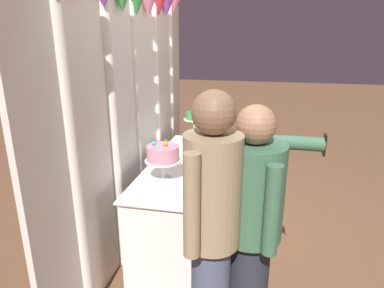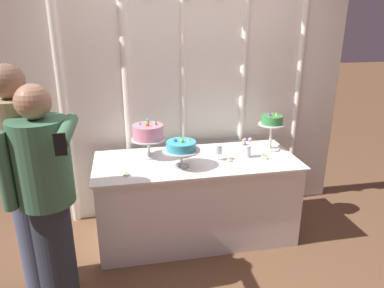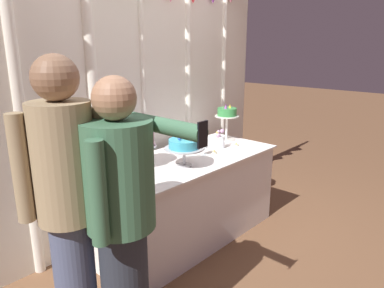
{
  "view_description": "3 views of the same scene",
  "coord_description": "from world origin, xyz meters",
  "views": [
    {
      "loc": [
        -2.92,
        -0.53,
        1.93
      ],
      "look_at": [
        0.2,
        0.13,
        0.89
      ],
      "focal_mm": 31.85,
      "sensor_mm": 36.0,
      "label": 1
    },
    {
      "loc": [
        -0.6,
        -2.75,
        1.95
      ],
      "look_at": [
        -0.04,
        0.09,
        0.92
      ],
      "focal_mm": 33.47,
      "sensor_mm": 36.0,
      "label": 2
    },
    {
      "loc": [
        -2.14,
        -1.92,
        1.72
      ],
      "look_at": [
        0.03,
        0.06,
        0.89
      ],
      "focal_mm": 33.44,
      "sensor_mm": 36.0,
      "label": 3
    }
  ],
  "objects": [
    {
      "name": "cake_table",
      "position": [
        0.0,
        0.1,
        0.38
      ],
      "size": [
        1.78,
        0.76,
        0.77
      ],
      "color": "white",
      "rests_on": "ground_plane"
    },
    {
      "name": "cake_display_leftmost",
      "position": [
        -0.4,
        0.25,
        0.99
      ],
      "size": [
        0.3,
        0.3,
        0.34
      ],
      "color": "silver",
      "rests_on": "cake_table"
    },
    {
      "name": "cake_display_rightmost",
      "position": [
        0.74,
        0.22,
        1.02
      ],
      "size": [
        0.25,
        0.25,
        0.38
      ],
      "color": "silver",
      "rests_on": "cake_table"
    },
    {
      "name": "ground_plane",
      "position": [
        0.0,
        0.0,
        0.0
      ],
      "size": [
        24.0,
        24.0,
        0.0
      ],
      "primitive_type": "plane",
      "color": "brown"
    },
    {
      "name": "flower_vase",
      "position": [
        0.45,
        0.07,
        0.85
      ],
      "size": [
        0.1,
        0.07,
        0.18
      ],
      "color": "silver",
      "rests_on": "cake_table"
    },
    {
      "name": "wine_glass",
      "position": [
        0.19,
        0.05,
        0.86
      ],
      "size": [
        0.07,
        0.07,
        0.14
      ],
      "color": "silver",
      "rests_on": "cake_table"
    },
    {
      "name": "cake_display_center",
      "position": [
        -0.16,
        -0.03,
        0.94
      ],
      "size": [
        0.32,
        0.32,
        0.26
      ],
      "color": "#B2B2B7",
      "rests_on": "cake_table"
    },
    {
      "name": "guest_man_pink_jacket",
      "position": [
        -1.32,
        -0.3,
        0.93
      ],
      "size": [
        0.45,
        0.4,
        1.68
      ],
      "color": "#4C5675",
      "rests_on": "ground_plane"
    },
    {
      "name": "draped_curtain",
      "position": [
        -0.03,
        0.62,
        1.39
      ],
      "size": [
        3.22,
        0.18,
        2.57
      ],
      "color": "white",
      "rests_on": "ground_plane"
    },
    {
      "name": "tealight_far_left",
      "position": [
        -0.61,
        -0.13,
        0.78
      ],
      "size": [
        0.05,
        0.05,
        0.04
      ],
      "color": "beige",
      "rests_on": "cake_table"
    },
    {
      "name": "tealight_near_right",
      "position": [
        0.6,
        0.0,
        0.78
      ],
      "size": [
        0.05,
        0.05,
        0.04
      ],
      "color": "beige",
      "rests_on": "cake_table"
    },
    {
      "name": "guest_girl_blue_dress",
      "position": [
        -1.13,
        -0.51,
        0.86
      ],
      "size": [
        0.49,
        0.64,
        1.58
      ],
      "color": "#282D38",
      "rests_on": "ground_plane"
    },
    {
      "name": "tealight_near_left",
      "position": [
        0.27,
        -0.0,
        0.78
      ],
      "size": [
        0.05,
        0.05,
        0.03
      ],
      "color": "beige",
      "rests_on": "cake_table"
    }
  ]
}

